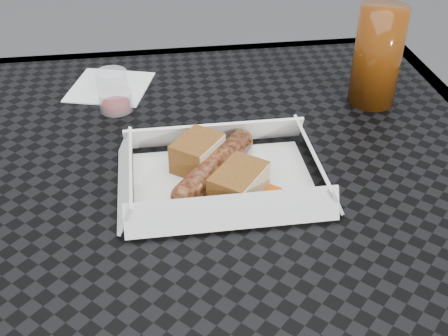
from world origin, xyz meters
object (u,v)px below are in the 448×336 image
(patio_table, at_px, (219,217))
(food_tray, at_px, (223,182))
(drink_glass, at_px, (377,56))
(bratwurst, at_px, (215,167))

(patio_table, xyz_separation_m, food_tray, (0.00, -0.03, 0.08))
(patio_table, xyz_separation_m, drink_glass, (0.26, 0.15, 0.15))
(patio_table, bearing_deg, bratwurst, -113.72)
(food_tray, bearing_deg, bratwurst, 137.36)
(food_tray, distance_m, drink_glass, 0.32)
(patio_table, height_order, drink_glass, drink_glass)
(patio_table, relative_size, bratwurst, 5.72)
(patio_table, distance_m, bratwurst, 0.10)
(bratwurst, distance_m, drink_glass, 0.32)
(bratwurst, xyz_separation_m, drink_glass, (0.26, 0.17, 0.06))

